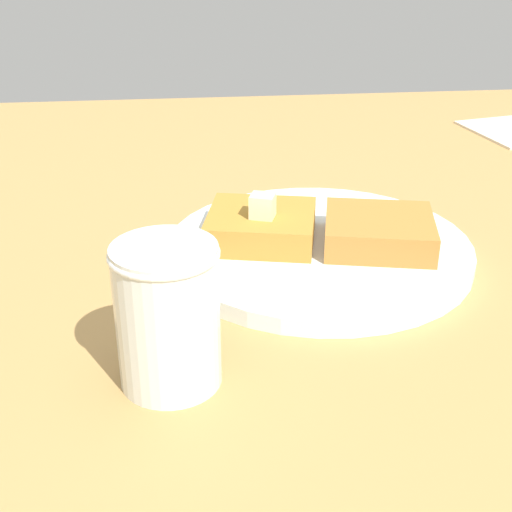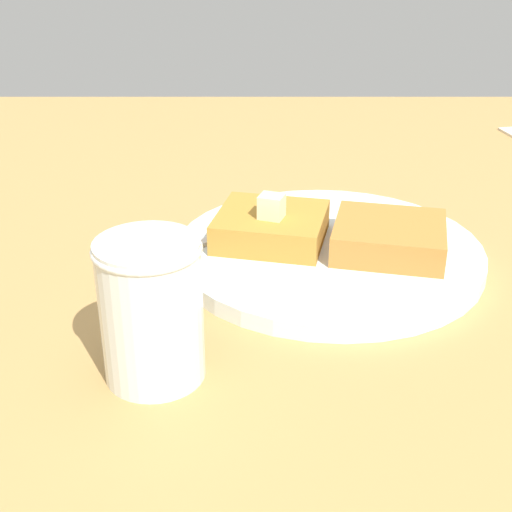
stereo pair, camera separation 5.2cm
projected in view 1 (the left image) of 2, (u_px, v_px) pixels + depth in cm
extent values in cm
cube|color=#A88048|center=(264.00, 278.00, 61.43)|extent=(118.54, 118.54, 2.44)
cylinder|color=silver|center=(319.00, 249.00, 62.02)|extent=(26.39, 26.39, 1.40)
torus|color=brown|center=(319.00, 246.00, 61.89)|extent=(26.39, 26.39, 0.80)
cube|color=#A8792D|center=(261.00, 226.00, 61.64)|extent=(10.70, 10.23, 2.54)
cube|color=#AF702F|center=(379.00, 231.00, 60.65)|extent=(10.70, 10.23, 2.54)
cube|color=beige|center=(257.00, 206.00, 59.75)|extent=(2.49, 2.37, 2.00)
cube|color=silver|center=(179.00, 251.00, 59.80)|extent=(8.03, 7.36, 0.36)
cube|color=silver|center=(231.00, 227.00, 64.08)|extent=(3.55, 3.51, 0.36)
cube|color=silver|center=(247.00, 215.00, 66.57)|extent=(2.59, 2.38, 0.36)
cube|color=silver|center=(251.00, 217.00, 66.24)|extent=(2.59, 2.38, 0.36)
cube|color=silver|center=(256.00, 218.00, 65.92)|extent=(2.59, 2.38, 0.36)
cube|color=silver|center=(260.00, 220.00, 65.59)|extent=(2.59, 2.38, 0.36)
cylinder|color=#5A250D|center=(169.00, 333.00, 44.70)|extent=(6.00, 6.00, 7.05)
cylinder|color=silver|center=(168.00, 316.00, 44.14)|extent=(6.52, 6.52, 9.55)
torus|color=silver|center=(164.00, 254.00, 42.22)|extent=(6.76, 6.76, 0.50)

